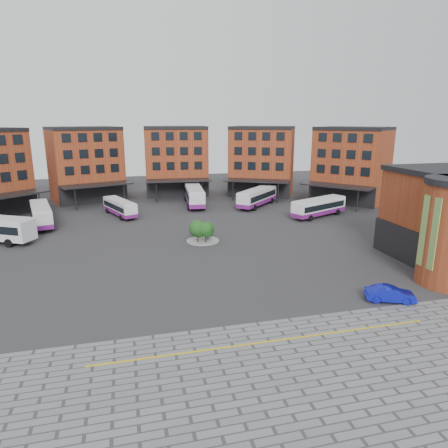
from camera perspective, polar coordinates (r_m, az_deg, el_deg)
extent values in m
plane|color=#28282B|center=(42.55, -2.62, -7.28)|extent=(160.00, 160.00, 0.00)
cube|color=slate|center=(24.99, 13.54, -25.28)|extent=(50.00, 22.00, 0.02)
cube|color=gold|center=(30.91, 6.52, -16.32)|extent=(26.00, 0.15, 0.02)
cube|color=black|center=(76.23, -29.32, 2.27)|extent=(10.00, 9.07, 4.00)
cube|color=black|center=(73.81, -28.68, 3.59)|extent=(12.61, 11.97, 0.25)
cylinder|color=black|center=(74.76, -24.79, 2.59)|extent=(0.20, 0.20, 4.00)
cube|color=brown|center=(85.99, -19.14, 7.93)|extent=(15.55, 13.69, 14.00)
cube|color=black|center=(82.01, -18.01, 4.19)|extent=(12.45, 4.71, 4.00)
cube|color=black|center=(85.54, -19.56, 12.78)|extent=(15.65, 13.97, 0.60)
cube|color=black|center=(80.91, -18.38, 9.18)|extent=(10.87, 3.87, 8.00)
cube|color=black|center=(79.45, -17.67, 5.36)|extent=(13.72, 8.39, 0.25)
cylinder|color=black|center=(77.00, -20.45, 3.34)|extent=(0.20, 0.20, 4.00)
cylinder|color=black|center=(79.38, -14.05, 4.14)|extent=(0.20, 0.20, 4.00)
cube|color=brown|center=(88.74, -6.86, 8.81)|extent=(13.67, 10.88, 14.00)
cube|color=black|center=(84.60, -6.57, 5.11)|extent=(13.00, 1.41, 4.00)
cube|color=black|center=(88.31, -7.01, 13.52)|extent=(13.69, 11.18, 0.60)
cube|color=black|center=(83.52, -6.71, 9.97)|extent=(11.42, 0.95, 8.00)
cube|color=black|center=(81.97, -6.51, 6.23)|extent=(13.28, 5.30, 0.25)
cylinder|color=black|center=(80.38, -9.64, 4.50)|extent=(0.20, 0.20, 4.00)
cylinder|color=black|center=(80.91, -3.16, 4.75)|extent=(0.20, 0.20, 4.00)
cube|color=brown|center=(87.98, 5.45, 8.80)|extent=(16.12, 14.81, 14.00)
cube|color=black|center=(83.89, 4.91, 5.07)|extent=(11.81, 6.35, 4.00)
cube|color=black|center=(87.55, 5.57, 13.55)|extent=(16.26, 15.08, 0.60)
cube|color=black|center=(82.80, 5.00, 9.97)|extent=(10.26, 5.33, 8.00)
cube|color=black|center=(81.28, 4.70, 6.20)|extent=(13.58, 9.82, 0.25)
cylinder|color=black|center=(80.64, 1.27, 4.74)|extent=(0.20, 0.20, 4.00)
cylinder|color=black|center=(79.30, 7.74, 4.44)|extent=(0.20, 0.20, 4.00)
cube|color=brown|center=(83.74, 17.76, 7.88)|extent=(16.02, 16.39, 14.00)
cube|color=black|center=(79.90, 16.35, 4.05)|extent=(8.74, 10.28, 4.00)
cube|color=black|center=(83.28, 18.15, 12.86)|extent=(16.25, 16.58, 0.60)
cube|color=black|center=(78.78, 16.68, 9.18)|extent=(7.47, 8.86, 8.00)
cube|color=black|center=(77.39, 15.85, 5.27)|extent=(11.73, 12.79, 0.25)
cylinder|color=black|center=(77.76, 12.14, 4.04)|extent=(0.20, 0.20, 4.00)
cylinder|color=black|center=(74.61, 18.52, 3.17)|extent=(0.20, 0.20, 4.00)
cube|color=black|center=(49.72, 24.74, -2.95)|extent=(0.40, 12.00, 4.00)
cube|color=gold|center=(42.65, 27.21, -1.10)|extent=(0.12, 2.20, 7.00)
cylinder|color=gray|center=(54.01, -3.05, -2.41)|extent=(4.40, 4.40, 0.12)
cylinder|color=#332114|center=(53.12, -3.78, -1.97)|extent=(0.14, 0.14, 1.43)
sphere|color=#1F4115|center=(52.76, -3.80, -0.63)|extent=(2.28, 2.28, 2.28)
sphere|color=#1F4115|center=(52.77, -3.55, -1.11)|extent=(1.60, 1.60, 1.60)
cylinder|color=#332114|center=(54.57, -2.35, -1.66)|extent=(0.14, 0.14, 1.14)
sphere|color=#1F4115|center=(54.30, -2.36, -0.62)|extent=(1.89, 1.89, 1.89)
sphere|color=#1F4115|center=(54.28, -2.12, -1.00)|extent=(1.32, 1.32, 1.32)
cylinder|color=#332114|center=(52.92, -2.64, -2.06)|extent=(0.14, 0.14, 1.36)
sphere|color=#1F4115|center=(52.59, -2.65, -0.77)|extent=(1.92, 1.92, 1.92)
sphere|color=#1F4115|center=(52.59, -2.40, -1.23)|extent=(1.34, 1.34, 1.34)
cylinder|color=black|center=(58.25, -28.41, -2.42)|extent=(1.14, 0.84, 1.12)
cylinder|color=black|center=(60.20, -26.62, -1.69)|extent=(1.14, 0.84, 1.12)
cube|color=silver|center=(67.86, -24.67, 1.34)|extent=(5.15, 11.62, 2.52)
cube|color=black|center=(67.82, -24.69, 1.49)|extent=(4.99, 10.75, 0.98)
cube|color=silver|center=(67.60, -24.79, 2.43)|extent=(4.94, 11.16, 0.12)
cube|color=black|center=(73.26, -24.95, 2.40)|extent=(2.16, 0.63, 1.13)
cube|color=#6D1972|center=(68.05, -24.59, 0.61)|extent=(5.19, 11.67, 0.72)
cylinder|color=black|center=(71.64, -25.76, 0.79)|extent=(0.54, 1.07, 1.03)
cylinder|color=black|center=(71.73, -23.71, 1.03)|extent=(0.54, 1.07, 1.03)
cylinder|color=black|center=(64.58, -25.50, -0.57)|extent=(0.54, 1.07, 1.03)
cylinder|color=black|center=(64.68, -23.23, -0.31)|extent=(0.54, 1.07, 1.03)
cube|color=silver|center=(70.15, -14.66, 2.41)|extent=(5.72, 9.91, 2.18)
cube|color=black|center=(70.12, -14.67, 2.53)|extent=(5.48, 9.21, 0.85)
cube|color=silver|center=(69.93, -14.72, 3.32)|extent=(5.49, 9.52, 0.11)
cube|color=black|center=(74.53, -16.03, 3.17)|extent=(1.80, 0.82, 0.98)
cube|color=#6D1972|center=(70.31, -14.62, 1.79)|extent=(5.77, 9.97, 0.62)
cylinder|color=black|center=(72.90, -16.32, 1.83)|extent=(0.58, 0.93, 0.89)
cylinder|color=black|center=(73.64, -14.70, 2.07)|extent=(0.58, 0.93, 0.89)
cylinder|color=black|center=(67.15, -14.50, 0.89)|extent=(0.58, 0.93, 0.89)
cylinder|color=black|center=(67.96, -12.76, 1.15)|extent=(0.58, 0.93, 0.89)
cube|color=silver|center=(76.47, -4.27, 4.18)|extent=(3.89, 12.79, 2.81)
cube|color=black|center=(76.43, -4.27, 4.33)|extent=(3.87, 11.79, 1.09)
cube|color=silver|center=(76.22, -4.29, 5.26)|extent=(3.74, 12.28, 0.14)
cube|color=black|center=(82.51, -4.65, 5.13)|extent=(2.44, 0.32, 1.26)
cube|color=#6D1972|center=(76.66, -4.25, 3.44)|extent=(3.93, 12.84, 0.80)
cylinder|color=black|center=(80.59, -5.51, 3.63)|extent=(0.44, 1.17, 1.15)
cylinder|color=black|center=(80.81, -3.48, 3.71)|extent=(0.44, 1.17, 1.15)
cylinder|color=black|center=(72.70, -5.09, 2.44)|extent=(0.44, 1.17, 1.15)
cylinder|color=black|center=(72.95, -2.84, 2.52)|extent=(0.44, 1.17, 1.15)
cube|color=silver|center=(75.68, 4.77, 3.96)|extent=(10.16, 10.33, 2.63)
cube|color=black|center=(75.65, 4.78, 4.10)|extent=(9.54, 9.70, 1.02)
cube|color=silver|center=(75.44, 4.80, 4.98)|extent=(9.75, 9.92, 0.13)
cube|color=black|center=(80.84, 6.57, 4.77)|extent=(1.72, 1.68, 1.18)
cube|color=#6D1972|center=(75.86, 4.76, 3.26)|extent=(10.22, 10.39, 0.75)
cylinder|color=black|center=(79.86, 5.06, 3.52)|extent=(0.98, 0.99, 1.07)
cylinder|color=black|center=(78.78, 6.83, 3.32)|extent=(0.98, 0.99, 1.07)
cylinder|color=black|center=(73.23, 2.52, 2.54)|extent=(0.98, 0.99, 1.07)
cylinder|color=black|center=(72.05, 4.41, 2.31)|extent=(0.98, 0.99, 1.07)
cube|color=white|center=(69.03, 13.40, 2.47)|extent=(11.15, 6.83, 2.47)
cube|color=black|center=(68.99, 13.41, 2.61)|extent=(10.36, 6.52, 0.96)
cube|color=silver|center=(68.78, 13.47, 3.51)|extent=(10.70, 6.56, 0.12)
cube|color=black|center=(73.25, 16.10, 3.16)|extent=(0.98, 2.00, 1.11)
cube|color=#6D1972|center=(69.21, 13.36, 1.76)|extent=(11.20, 6.88, 0.71)
cylinder|color=black|center=(72.79, 14.33, 2.00)|extent=(1.04, 0.69, 1.01)
cylinder|color=black|center=(71.33, 15.92, 1.63)|extent=(1.04, 0.69, 1.01)
cylinder|color=black|center=(67.43, 10.61, 1.21)|extent=(1.04, 0.69, 1.01)
cylinder|color=black|center=(65.84, 12.25, 0.81)|extent=(1.04, 0.69, 1.01)
imported|color=#0C14A5|center=(39.38, 22.65, -9.22)|extent=(4.57, 2.97, 1.42)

